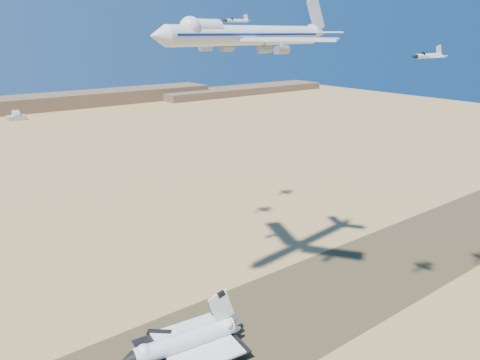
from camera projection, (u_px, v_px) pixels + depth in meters
ground at (241, 334)px, 157.42m from camera, size 1200.00×1200.00×0.00m
runway at (241, 334)px, 157.41m from camera, size 600.00×50.00×0.06m
ridgeline at (27, 106)px, 591.26m from camera, size 960.00×90.00×18.00m
shuttle at (184, 343)px, 144.52m from camera, size 39.92×27.43×19.61m
carrier_747 at (244, 35)px, 147.78m from camera, size 77.49×59.52×19.25m
crew_b at (215, 357)px, 144.88m from camera, size 0.72×0.92×1.65m
crew_c at (229, 354)px, 146.25m from camera, size 1.18×1.14×1.85m
chase_jet_a at (428, 56)px, 130.11m from camera, size 14.73×7.75×3.67m
chase_jet_e at (202, 32)px, 189.89m from camera, size 14.77×8.13×3.68m
chase_jet_f at (236, 20)px, 215.10m from camera, size 15.39×8.17×3.83m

